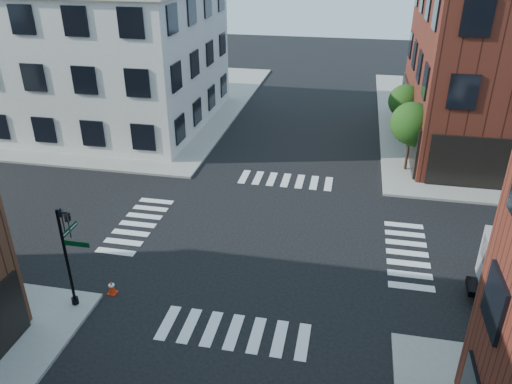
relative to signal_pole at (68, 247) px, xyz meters
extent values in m
plane|color=black|center=(6.72, 6.68, -2.86)|extent=(120.00, 120.00, 0.00)
cube|color=gray|center=(-14.28, 27.68, -2.78)|extent=(30.00, 30.00, 0.15)
cube|color=beige|center=(-12.28, 22.68, 2.64)|extent=(22.00, 16.00, 11.00)
cylinder|color=black|center=(14.22, 16.68, -1.97)|extent=(0.18, 0.18, 1.47)
cylinder|color=black|center=(14.22, 16.68, -1.24)|extent=(0.12, 0.12, 1.47)
sphere|color=#183D10|center=(14.22, 16.68, 0.44)|extent=(2.69, 2.69, 2.69)
sphere|color=#183D10|center=(14.47, 16.58, -0.10)|extent=(1.85, 1.85, 1.85)
cylinder|color=black|center=(14.22, 22.68, -2.04)|extent=(0.18, 0.18, 1.33)
cylinder|color=black|center=(14.22, 22.68, -1.38)|extent=(0.12, 0.12, 1.33)
sphere|color=#183D10|center=(14.22, 22.68, 0.14)|extent=(2.43, 2.43, 2.43)
sphere|color=#183D10|center=(14.47, 22.58, -0.35)|extent=(1.67, 1.67, 1.67)
cylinder|color=black|center=(-0.08, -0.12, -0.56)|extent=(0.12, 0.12, 4.60)
cylinder|color=black|center=(-0.08, -0.12, -2.56)|extent=(0.28, 0.28, 0.30)
cube|color=#053819|center=(0.47, -0.12, 0.29)|extent=(1.10, 0.03, 0.22)
cube|color=#053819|center=(-0.08, 0.43, 0.54)|extent=(0.03, 1.10, 0.22)
imported|color=black|center=(0.27, -0.02, 1.04)|extent=(0.22, 0.18, 1.10)
imported|color=black|center=(-0.18, 0.23, 1.04)|extent=(0.18, 0.22, 1.10)
cube|color=black|center=(16.40, 3.69, -0.72)|extent=(0.26, 2.14, 1.01)
cylinder|color=black|center=(17.39, 2.44, -2.29)|extent=(1.15, 0.47, 1.13)
cylinder|color=black|center=(17.55, 4.79, -2.29)|extent=(1.15, 0.47, 1.13)
cube|color=red|center=(1.02, 0.98, -2.84)|extent=(0.38, 0.38, 0.04)
cone|color=red|center=(1.02, 0.98, -2.53)|extent=(0.36, 0.36, 0.65)
cylinder|color=white|center=(1.02, 0.98, -2.44)|extent=(0.25, 0.25, 0.07)
camera|label=1|loc=(10.50, -14.70, 10.77)|focal=35.00mm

